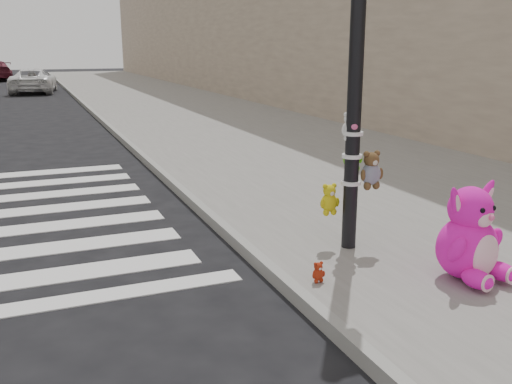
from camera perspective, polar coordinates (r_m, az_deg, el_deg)
name	(u,v)px	position (r m, az deg, el deg)	size (l,w,h in m)	color
sidewalk_near	(264,137)	(14.82, 0.77, 5.54)	(7.00, 80.00, 0.14)	slate
curb_edge	(130,145)	(13.87, -12.53, 4.58)	(0.12, 80.00, 0.15)	gray
signal_pole	(356,101)	(6.27, 9.94, 8.94)	(0.69, 0.49, 4.00)	black
pink_bunny	(470,240)	(5.91, 20.63, -4.48)	(0.71, 0.80, 0.98)	#FF15BE
red_teddy	(318,272)	(5.58, 6.24, -7.96)	(0.14, 0.10, 0.21)	#A12610
car_white_near	(33,81)	(31.83, -21.36, 10.32)	(2.03, 4.41, 1.22)	white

